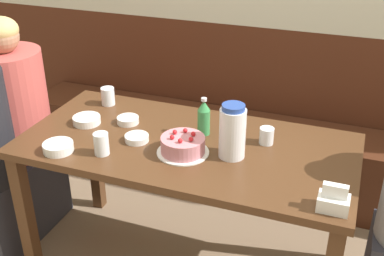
{
  "coord_description": "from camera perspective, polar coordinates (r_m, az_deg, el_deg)",
  "views": [
    {
      "loc": [
        0.68,
        -1.75,
        1.78
      ],
      "look_at": [
        0.01,
        0.05,
        0.79
      ],
      "focal_mm": 45.0,
      "sensor_mm": 36.0,
      "label": 1
    }
  ],
  "objects": [
    {
      "name": "dining_table",
      "position": [
        2.19,
        -0.64,
        -3.9
      ],
      "size": [
        1.49,
        0.73,
        0.74
      ],
      "color": "#4C2D19",
      "rests_on": "ground_plane"
    },
    {
      "name": "birthday_cake",
      "position": [
        2.05,
        -1.09,
        -2.07
      ],
      "size": [
        0.23,
        0.23,
        0.09
      ],
      "color": "white",
      "rests_on": "dining_table"
    },
    {
      "name": "bowl_sauce_shallow",
      "position": [
        2.36,
        -12.37,
        0.94
      ],
      "size": [
        0.13,
        0.13,
        0.04
      ],
      "color": "white",
      "rests_on": "dining_table"
    },
    {
      "name": "bench_seat",
      "position": [
        3.09,
        4.94,
        -2.97
      ],
      "size": [
        2.76,
        0.38,
        0.46
      ],
      "color": "#472314",
      "rests_on": "ground_plane"
    },
    {
      "name": "bowl_side_dish",
      "position": [
        2.17,
        -6.56,
        -1.2
      ],
      "size": [
        0.11,
        0.11,
        0.03
      ],
      "color": "white",
      "rests_on": "dining_table"
    },
    {
      "name": "bowl_rice_small",
      "position": [
        2.15,
        -15.57,
        -2.21
      ],
      "size": [
        0.13,
        0.13,
        0.04
      ],
      "color": "white",
      "rests_on": "dining_table"
    },
    {
      "name": "glass_shot_small",
      "position": [
        2.53,
        -9.94,
        3.73
      ],
      "size": [
        0.07,
        0.07,
        0.09
      ],
      "color": "silver",
      "rests_on": "dining_table"
    },
    {
      "name": "glass_water_tall",
      "position": [
        2.15,
        8.83,
        -0.92
      ],
      "size": [
        0.06,
        0.06,
        0.08
      ],
      "color": "silver",
      "rests_on": "dining_table"
    },
    {
      "name": "bowl_soup_white",
      "position": [
        2.33,
        -7.6,
        0.94
      ],
      "size": [
        0.11,
        0.11,
        0.03
      ],
      "color": "white",
      "rests_on": "dining_table"
    },
    {
      "name": "soju_bottle",
      "position": [
        2.18,
        1.41,
        1.29
      ],
      "size": [
        0.06,
        0.06,
        0.18
      ],
      "color": "#388E4C",
      "rests_on": "dining_table"
    },
    {
      "name": "person_grey_tee",
      "position": [
        2.76,
        -19.88,
        -0.17
      ],
      "size": [
        0.36,
        0.36,
        1.19
      ],
      "color": "#33333D",
      "rests_on": "ground_plane"
    },
    {
      "name": "glass_tumbler_short",
      "position": [
        2.07,
        -10.69,
        -1.86
      ],
      "size": [
        0.06,
        0.06,
        0.1
      ],
      "color": "silver",
      "rests_on": "dining_table"
    },
    {
      "name": "water_pitcher",
      "position": [
        2.0,
        4.81,
        -0.43
      ],
      "size": [
        0.11,
        0.11,
        0.24
      ],
      "color": "white",
      "rests_on": "dining_table"
    },
    {
      "name": "napkin_holder",
      "position": [
        1.78,
        16.43,
        -8.27
      ],
      "size": [
        0.11,
        0.08,
        0.11
      ],
      "color": "white",
      "rests_on": "dining_table"
    }
  ]
}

